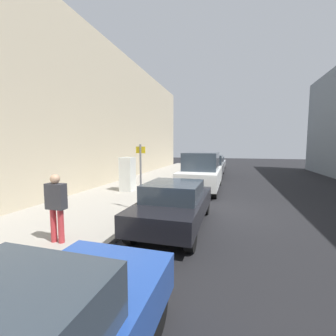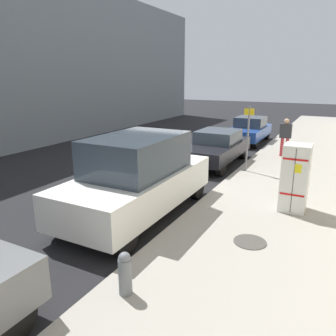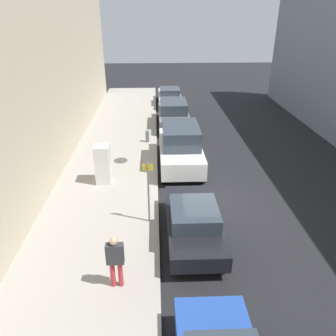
{
  "view_description": "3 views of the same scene",
  "coord_description": "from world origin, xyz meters",
  "px_view_note": "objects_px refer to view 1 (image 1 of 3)",
  "views": [
    {
      "loc": [
        0.6,
        -8.68,
        2.48
      ],
      "look_at": [
        -2.78,
        3.07,
        1.3
      ],
      "focal_mm": 24.0,
      "sensor_mm": 36.0,
      "label": 1
    },
    {
      "loc": [
        -5.57,
        10.75,
        3.55
      ],
      "look_at": [
        -1.12,
        2.34,
        0.91
      ],
      "focal_mm": 35.0,
      "sensor_mm": 36.0,
      "label": 2
    },
    {
      "loc": [
        -2.31,
        -11.36,
        7.27
      ],
      "look_at": [
        -1.78,
        1.91,
        0.83
      ],
      "focal_mm": 35.0,
      "sensor_mm": 36.0,
      "label": 3
    }
  ],
  "objects_px": {
    "discarded_refrigerator": "(128,174)",
    "parked_suv_gray": "(211,165)",
    "fire_hydrant": "(183,174)",
    "parked_sedan_silver": "(216,163)",
    "parked_van_white": "(201,172)",
    "parked_sedan_dark": "(175,203)",
    "street_sign_post": "(141,174)",
    "pedestrian_walking_far": "(56,203)"
  },
  "relations": [
    {
      "from": "discarded_refrigerator",
      "to": "parked_sedan_dark",
      "type": "bearing_deg",
      "value": -48.66
    },
    {
      "from": "street_sign_post",
      "to": "fire_hydrant",
      "type": "bearing_deg",
      "value": 91.41
    },
    {
      "from": "pedestrian_walking_far",
      "to": "parked_van_white",
      "type": "xyz_separation_m",
      "value": [
        2.41,
        8.25,
        -0.06
      ]
    },
    {
      "from": "parked_sedan_dark",
      "to": "parked_suv_gray",
      "type": "bearing_deg",
      "value": 90.0
    },
    {
      "from": "parked_sedan_silver",
      "to": "discarded_refrigerator",
      "type": "bearing_deg",
      "value": -104.59
    },
    {
      "from": "discarded_refrigerator",
      "to": "parked_sedan_silver",
      "type": "distance_m",
      "value": 14.41
    },
    {
      "from": "parked_sedan_dark",
      "to": "parked_suv_gray",
      "type": "height_order",
      "value": "parked_suv_gray"
    },
    {
      "from": "fire_hydrant",
      "to": "parked_suv_gray",
      "type": "relative_size",
      "value": 0.16
    },
    {
      "from": "fire_hydrant",
      "to": "discarded_refrigerator",
      "type": "bearing_deg",
      "value": -110.79
    },
    {
      "from": "discarded_refrigerator",
      "to": "parked_suv_gray",
      "type": "bearing_deg",
      "value": 66.2
    },
    {
      "from": "parked_sedan_dark",
      "to": "fire_hydrant",
      "type": "bearing_deg",
      "value": 100.75
    },
    {
      "from": "parked_van_white",
      "to": "parked_sedan_silver",
      "type": "xyz_separation_m",
      "value": [
        -0.0,
        12.01,
        -0.31
      ]
    },
    {
      "from": "pedestrian_walking_far",
      "to": "parked_sedan_silver",
      "type": "xyz_separation_m",
      "value": [
        2.41,
        20.26,
        -0.37
      ]
    },
    {
      "from": "street_sign_post",
      "to": "parked_suv_gray",
      "type": "height_order",
      "value": "street_sign_post"
    },
    {
      "from": "parked_suv_gray",
      "to": "parked_sedan_silver",
      "type": "bearing_deg",
      "value": 90.0
    },
    {
      "from": "parked_van_white",
      "to": "parked_sedan_dark",
      "type": "bearing_deg",
      "value": -90.0
    },
    {
      "from": "parked_van_white",
      "to": "fire_hydrant",
      "type": "bearing_deg",
      "value": 119.45
    },
    {
      "from": "parked_sedan_dark",
      "to": "parked_van_white",
      "type": "height_order",
      "value": "parked_van_white"
    },
    {
      "from": "pedestrian_walking_far",
      "to": "parked_sedan_silver",
      "type": "relative_size",
      "value": 0.37
    },
    {
      "from": "discarded_refrigerator",
      "to": "street_sign_post",
      "type": "bearing_deg",
      "value": -56.52
    },
    {
      "from": "street_sign_post",
      "to": "discarded_refrigerator",
      "type": "bearing_deg",
      "value": 123.48
    },
    {
      "from": "pedestrian_walking_far",
      "to": "discarded_refrigerator",
      "type": "bearing_deg",
      "value": -176.84
    },
    {
      "from": "fire_hydrant",
      "to": "parked_sedan_silver",
      "type": "distance_m",
      "value": 9.11
    },
    {
      "from": "street_sign_post",
      "to": "pedestrian_walking_far",
      "type": "relative_size",
      "value": 1.44
    },
    {
      "from": "parked_van_white",
      "to": "parked_sedan_silver",
      "type": "relative_size",
      "value": 1.07
    },
    {
      "from": "parked_sedan_dark",
      "to": "parked_van_white",
      "type": "bearing_deg",
      "value": 90.0
    },
    {
      "from": "pedestrian_walking_far",
      "to": "parked_sedan_dark",
      "type": "bearing_deg",
      "value": 124.62
    },
    {
      "from": "parked_suv_gray",
      "to": "parked_van_white",
      "type": "bearing_deg",
      "value": -90.0
    },
    {
      "from": "street_sign_post",
      "to": "parked_sedan_silver",
      "type": "xyz_separation_m",
      "value": [
        1.53,
        17.11,
        -0.75
      ]
    },
    {
      "from": "parked_sedan_silver",
      "to": "parked_van_white",
      "type": "bearing_deg",
      "value": -90.0
    },
    {
      "from": "parked_suv_gray",
      "to": "fire_hydrant",
      "type": "bearing_deg",
      "value": -118.18
    },
    {
      "from": "discarded_refrigerator",
      "to": "parked_sedan_silver",
      "type": "xyz_separation_m",
      "value": [
        3.63,
        13.94,
        -0.28
      ]
    },
    {
      "from": "pedestrian_walking_far",
      "to": "parked_van_white",
      "type": "height_order",
      "value": "parked_van_white"
    },
    {
      "from": "street_sign_post",
      "to": "parked_sedan_silver",
      "type": "relative_size",
      "value": 0.52
    },
    {
      "from": "parked_sedan_dark",
      "to": "parked_suv_gray",
      "type": "xyz_separation_m",
      "value": [
        0.0,
        12.35,
        0.18
      ]
    },
    {
      "from": "discarded_refrigerator",
      "to": "parked_sedan_silver",
      "type": "height_order",
      "value": "discarded_refrigerator"
    },
    {
      "from": "fire_hydrant",
      "to": "parked_sedan_silver",
      "type": "relative_size",
      "value": 0.16
    },
    {
      "from": "pedestrian_walking_far",
      "to": "parked_sedan_silver",
      "type": "height_order",
      "value": "pedestrian_walking_far"
    },
    {
      "from": "street_sign_post",
      "to": "parked_sedan_silver",
      "type": "bearing_deg",
      "value": 84.89
    },
    {
      "from": "fire_hydrant",
      "to": "parked_sedan_silver",
      "type": "xyz_separation_m",
      "value": [
        1.73,
        8.94,
        0.22
      ]
    },
    {
      "from": "street_sign_post",
      "to": "parked_sedan_dark",
      "type": "distance_m",
      "value": 1.96
    },
    {
      "from": "street_sign_post",
      "to": "pedestrian_walking_far",
      "type": "bearing_deg",
      "value": -105.53
    }
  ]
}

